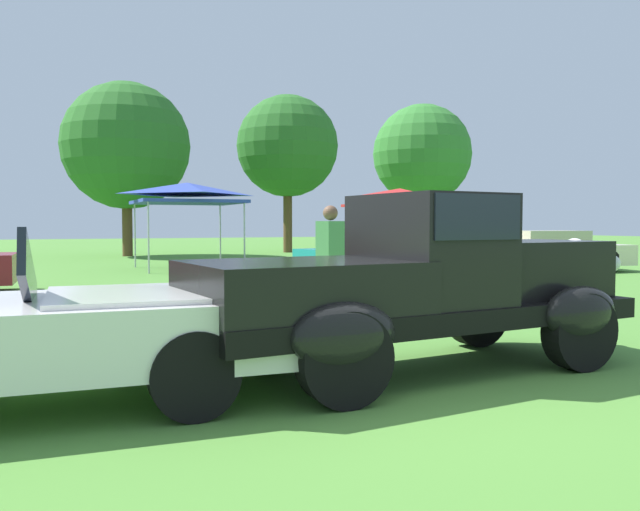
% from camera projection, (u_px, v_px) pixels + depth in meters
% --- Properties ---
extents(ground_plane, '(120.00, 120.00, 0.00)m').
position_uv_depth(ground_plane, '(405.00, 384.00, 5.74)').
color(ground_plane, '#4C8433').
extents(feature_pickup_truck, '(4.62, 2.12, 1.70)m').
position_uv_depth(feature_pickup_truck, '(421.00, 281.00, 6.22)').
color(feature_pickup_truck, black).
rests_on(feature_pickup_truck, ground_plane).
extents(neighbor_convertible, '(4.66, 1.94, 1.40)m').
position_uv_depth(neighbor_convertible, '(8.00, 334.00, 4.93)').
color(neighbor_convertible, silver).
rests_on(neighbor_convertible, ground_plane).
extents(show_car_teal, '(4.07, 2.43, 1.22)m').
position_uv_depth(show_car_teal, '(373.00, 256.00, 16.46)').
color(show_car_teal, teal).
rests_on(show_car_teal, ground_plane).
extents(show_car_cream, '(4.78, 2.41, 1.22)m').
position_uv_depth(show_car_cream, '(552.00, 252.00, 19.15)').
color(show_car_cream, beige).
rests_on(show_car_cream, ground_plane).
extents(spectator_between_cars, '(0.47, 0.40, 1.69)m').
position_uv_depth(spectator_between_cars, '(330.00, 258.00, 9.51)').
color(spectator_between_cars, '#9E998E').
rests_on(spectator_between_cars, ground_plane).
extents(canopy_tent_left_field, '(3.16, 3.16, 2.71)m').
position_uv_depth(canopy_tent_left_field, '(187.00, 192.00, 20.25)').
color(canopy_tent_left_field, '#B7B7BC').
rests_on(canopy_tent_left_field, ground_plane).
extents(canopy_tent_center_field, '(3.23, 3.23, 2.71)m').
position_uv_depth(canopy_tent_center_field, '(400.00, 196.00, 23.55)').
color(canopy_tent_center_field, '#B7B7BC').
rests_on(canopy_tent_center_field, ground_plane).
extents(treeline_mid_left, '(5.51, 5.51, 7.57)m').
position_uv_depth(treeline_mid_left, '(126.00, 146.00, 28.18)').
color(treeline_mid_left, brown).
rests_on(treeline_mid_left, ground_plane).
extents(treeline_center, '(5.01, 5.01, 7.77)m').
position_uv_depth(treeline_center, '(288.00, 147.00, 32.00)').
color(treeline_center, brown).
rests_on(treeline_center, ground_plane).
extents(treeline_mid_right, '(5.61, 5.61, 8.22)m').
position_uv_depth(treeline_mid_right, '(422.00, 154.00, 36.94)').
color(treeline_mid_right, brown).
rests_on(treeline_mid_right, ground_plane).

